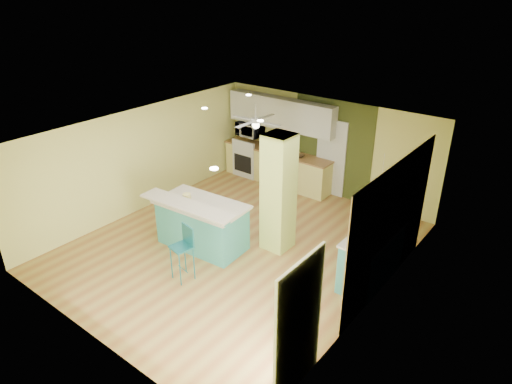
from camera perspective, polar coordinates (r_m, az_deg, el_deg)
floor at (r=9.81m, az=-2.16°, el=-6.77°), size 6.00×7.00×0.01m
ceiling at (r=8.73m, az=-2.43°, el=7.29°), size 6.00×7.00×0.01m
wall_back at (r=11.88m, az=8.70°, el=5.64°), size 6.00×0.01×2.50m
wall_front at (r=7.26m, az=-20.63°, el=-9.64°), size 6.00×0.01×2.50m
wall_left at (r=11.23m, az=-14.14°, el=3.95°), size 0.01×7.00×2.50m
wall_right at (r=7.83m, az=14.90°, el=-6.02°), size 0.01×7.00×2.50m
wood_panel at (r=8.33m, az=16.50°, el=-4.22°), size 0.02×3.40×2.50m
olive_accent at (r=11.78m, az=9.50°, el=5.40°), size 2.20×0.02×2.50m
interior_door at (r=11.84m, az=9.35°, el=4.23°), size 0.82×0.05×2.00m
french_door at (r=6.28m, az=5.34°, el=-16.42°), size 0.04×1.08×2.10m
column at (r=9.20m, az=2.82°, el=-0.16°), size 0.55×0.55×2.50m
kitchen_run at (r=12.56m, az=2.63°, el=3.22°), size 3.25×0.63×0.94m
stove at (r=13.09m, az=-0.79°, el=4.14°), size 0.76×0.66×1.08m
upper_cabinets at (r=12.17m, az=3.10°, el=9.85°), size 3.20×0.34×0.80m
microwave at (r=12.80m, az=-0.79°, el=7.86°), size 0.70×0.48×0.39m
ceiling_fan at (r=11.00m, az=-0.03°, el=8.86°), size 1.41×1.41×0.61m
pendant_lamp at (r=8.28m, az=15.30°, el=0.70°), size 0.14×0.14×0.69m
wall_decor at (r=8.36m, az=17.14°, el=-1.83°), size 0.03×0.90×0.70m
peninsula at (r=9.61m, az=-6.81°, el=-3.95°), size 2.19×1.28×1.16m
bar_stool at (r=8.58m, az=-8.94°, el=-6.47°), size 0.43×0.43×1.10m
side_counter at (r=8.80m, az=14.20°, el=-7.84°), size 0.67×1.58×1.01m
fruit_bowl at (r=11.94m, az=5.44°, el=4.51°), size 0.28×0.28×0.06m
canister at (r=9.50m, az=-8.64°, el=-0.67°), size 0.17×0.17×0.16m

